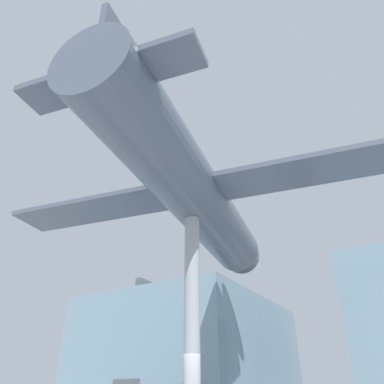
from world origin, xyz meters
TOP-DOWN VIEW (x-y plane):
  - glass_pavilion_left at (-8.75, 13.99)m, footprint 11.46×13.28m
  - support_pylon_central at (0.00, 0.00)m, footprint 0.50×0.50m
  - suspended_airplane at (-0.05, 0.25)m, footprint 15.11×14.58m

SIDE VIEW (x-z plane):
  - support_pylon_central at x=0.00m, z-range 0.00..6.90m
  - glass_pavilion_left at x=-8.75m, z-range -0.29..7.73m
  - suspended_airplane at x=-0.05m, z-range 6.33..9.66m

